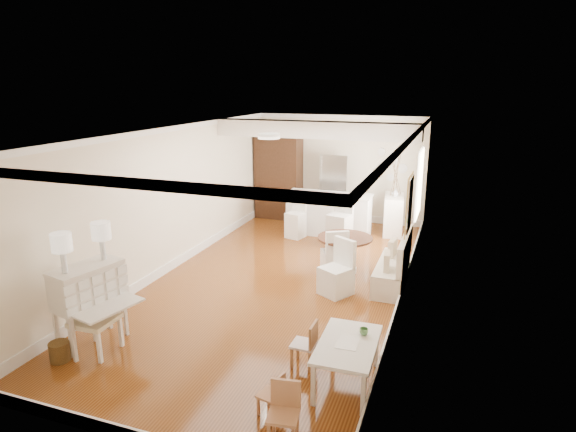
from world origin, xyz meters
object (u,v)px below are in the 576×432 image
Objects in this scene: gustavian_armchair at (95,319)px; wicker_basket at (60,352)px; kids_chair_b at (304,343)px; dining_table at (344,255)px; sideboard at (393,215)px; fridge at (347,190)px; kids_chair_a at (271,394)px; slip_chair_near at (336,268)px; kids_chair_c at (283,414)px; slip_chair_far at (334,252)px; kids_table at (347,364)px; bar_stool_right at (340,221)px; pantry_cabinet at (279,176)px; secretary_bureau at (90,306)px; breakfast_counter at (329,214)px; bar_stool_left at (295,218)px.

wicker_basket is (-0.32, -0.35, -0.37)m from gustavian_armchair.
kids_chair_b is 3.37m from dining_table.
wicker_basket is at bearing -71.13° from kids_chair_b.
gustavian_armchair is 1.00× the size of sideboard.
fridge reaches higher than wicker_basket.
fridge reaches higher than sideboard.
kids_chair_a is 3.36m from slip_chair_near.
slip_chair_far is (-0.64, 4.58, 0.14)m from kids_chair_c.
kids_table is 7.12m from fridge.
dining_table is (2.86, 4.35, 0.23)m from wicker_basket.
dining_table is at bearing -59.41° from bar_stool_right.
kids_table is 0.50× the size of pantry_cabinet.
kids_chair_a is 0.46m from kids_chair_c.
secretary_bureau is 4.48m from slip_chair_far.
pantry_cabinet is 1.28× the size of fridge.
breakfast_counter is 0.85m from bar_stool_left.
gustavian_armchair is 3.77× the size of wicker_basket.
kids_table reaches higher than wicker_basket.
kids_chair_b is 0.64× the size of sideboard.
slip_chair_far is 2.44m from bar_stool_left.
bar_stool_left is at bearing 132.34° from dining_table.
kids_chair_a is at bearing -80.45° from breakfast_counter.
secretary_bureau is 0.52× the size of pantry_cabinet.
kids_table is 1.15× the size of sideboard.
slip_chair_far is 3.58m from fridge.
bar_stool_right is 0.51× the size of pantry_cabinet.
bar_stool_right is at bearing -108.51° from slip_chair_far.
secretary_bureau is at bearing -122.85° from sideboard.
kids_chair_b is at bearing -99.72° from sideboard.
gustavian_armchair reaches higher than kids_chair_a.
slip_chair_far is 3.17m from sideboard.
slip_chair_near is at bearing 107.11° from kids_table.
kids_chair_a is 1.05m from kids_chair_b.
sideboard reaches higher than kids_table.
gustavian_armchair is 3.44m from kids_table.
secretary_bureau is 1.19× the size of gustavian_armchair.
kids_table is at bearing 11.62° from wicker_basket.
secretary_bureau is at bearing -87.58° from kids_chair_a.
wicker_basket is at bearing -168.38° from kids_table.
dining_table is (2.73, 3.85, -0.23)m from secretary_bureau.
kids_chair_a is at bearing -99.70° from sideboard.
fridge is (-0.97, 6.69, 0.58)m from kids_chair_b.
bar_stool_left is (-1.81, 6.19, 0.23)m from kids_chair_a.
slip_chair_near is 5.23m from pantry_cabinet.
secretary_bureau is at bearing -79.48° from kids_chair_b.
bar_stool_left is 1.99m from pantry_cabinet.
sideboard is (1.48, 0.63, -0.04)m from breakfast_counter.
slip_chair_far is 4.37m from pantry_cabinet.
pantry_cabinet reaches higher than secretary_bureau.
kids_table is 1.74× the size of kids_chair_c.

